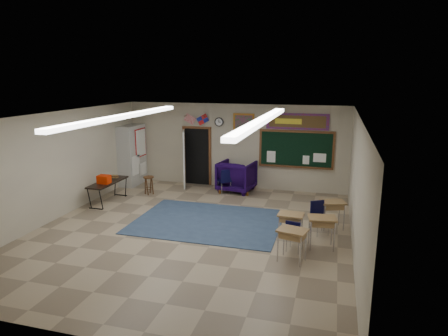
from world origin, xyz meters
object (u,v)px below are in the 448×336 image
(student_desk_front_right, at_px, (332,213))
(folding_table, at_px, (108,191))
(wooden_stool, at_px, (149,185))
(student_desk_front_left, at_px, (291,226))
(wingback_armchair, at_px, (237,176))

(student_desk_front_right, height_order, folding_table, folding_table)
(student_desk_front_right, height_order, wooden_stool, student_desk_front_right)
(student_desk_front_left, bearing_deg, folding_table, 168.58)
(wingback_armchair, distance_m, student_desk_front_right, 4.26)
(folding_table, bearing_deg, wooden_stool, 54.08)
(wingback_armchair, relative_size, folding_table, 0.71)
(student_desk_front_left, xyz_separation_m, folding_table, (-5.95, 1.58, -0.03))
(folding_table, bearing_deg, wingback_armchair, 33.31)
(student_desk_front_left, relative_size, student_desk_front_right, 0.97)
(wingback_armchair, bearing_deg, student_desk_front_left, 128.66)
(folding_table, relative_size, wooden_stool, 2.67)
(folding_table, height_order, wooden_stool, folding_table)
(student_desk_front_left, relative_size, folding_table, 0.44)
(wooden_stool, bearing_deg, student_desk_front_right, -14.20)
(wingback_armchair, relative_size, student_desk_front_left, 1.63)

